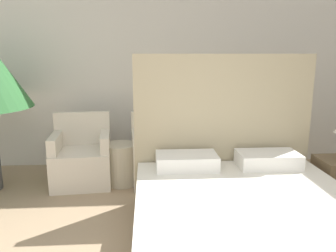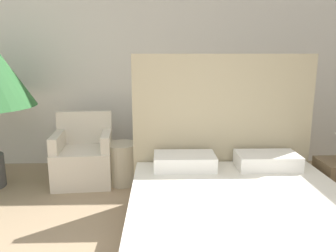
{
  "view_description": "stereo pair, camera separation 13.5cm",
  "coord_description": "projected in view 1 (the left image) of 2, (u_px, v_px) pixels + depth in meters",
  "views": [
    {
      "loc": [
        -0.17,
        -0.75,
        1.53
      ],
      "look_at": [
        0.06,
        2.75,
        0.76
      ],
      "focal_mm": 35.0,
      "sensor_mm": 36.0,
      "label": 1
    },
    {
      "loc": [
        -0.04,
        -0.75,
        1.53
      ],
      "look_at": [
        0.06,
        2.75,
        0.76
      ],
      "focal_mm": 35.0,
      "sensor_mm": 36.0,
      "label": 2
    }
  ],
  "objects": [
    {
      "name": "wall_back",
      "position": [
        159.0,
        60.0,
        4.45
      ],
      "size": [
        10.0,
        0.06,
        2.9
      ],
      "color": "silver",
      "rests_on": "ground_plane"
    },
    {
      "name": "bed",
      "position": [
        250.0,
        222.0,
        2.48
      ],
      "size": [
        1.8,
        2.21,
        1.54
      ],
      "color": "#8C7A5B",
      "rests_on": "ground_plane"
    },
    {
      "name": "armchair_near_window_left",
      "position": [
        82.0,
        162.0,
        3.9
      ],
      "size": [
        0.72,
        0.65,
        0.83
      ],
      "rotation": [
        0.0,
        0.0,
        0.09
      ],
      "color": "beige",
      "rests_on": "ground_plane"
    },
    {
      "name": "armchair_near_window_right",
      "position": [
        161.0,
        160.0,
        3.96
      ],
      "size": [
        0.71,
        0.64,
        0.83
      ],
      "rotation": [
        0.0,
        0.0,
        0.07
      ],
      "color": "beige",
      "rests_on": "ground_plane"
    },
    {
      "name": "side_table",
      "position": [
        122.0,
        164.0,
        3.92
      ],
      "size": [
        0.4,
        0.4,
        0.49
      ],
      "color": "#B7AD93",
      "rests_on": "ground_plane"
    }
  ]
}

